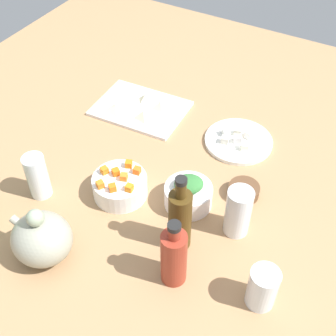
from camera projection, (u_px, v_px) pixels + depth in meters
tabletop at (168, 184)px, 128.65cm from camera, size 190.00×190.00×3.00cm
cutting_board at (141, 108)px, 150.05cm from camera, size 29.98×22.48×1.00cm
plate_tofu at (238, 141)px, 138.44cm from camera, size 20.55×20.55×1.20cm
bowl_greens at (188, 196)px, 119.53cm from camera, size 12.67×12.67×6.07cm
bowl_carrots at (120, 186)px, 122.05cm from camera, size 14.64×14.64×5.94cm
bowl_small_side at (244, 191)px, 122.78cm from camera, size 8.39×8.39×3.17cm
teapot at (42, 238)px, 105.81cm from camera, size 16.17×13.82×15.97cm
bottle_0 at (180, 219)px, 106.07cm from camera, size 5.52×5.52×22.80cm
bottle_2 at (174, 257)px, 100.06cm from camera, size 5.89×5.89×19.59cm
drinking_glass_0 at (262, 288)px, 97.84cm from camera, size 6.58×6.58×10.71cm
drinking_glass_1 at (37, 176)px, 119.69cm from camera, size 5.73×5.73×13.12cm
drinking_glass_2 at (238, 212)px, 110.67cm from camera, size 6.43×6.43×13.88cm
carrot_cube_0 at (112, 188)px, 116.43cm from camera, size 2.54×2.54×1.80cm
carrot_cube_1 at (100, 184)px, 117.21cm from camera, size 2.45×2.45×1.80cm
carrot_cube_2 at (116, 172)px, 120.40cm from camera, size 2.50×2.50×1.80cm
carrot_cube_3 at (129, 188)px, 116.41cm from camera, size 1.92×1.92×1.80cm
carrot_cube_4 at (129, 164)px, 122.52cm from camera, size 2.37×2.37×1.80cm
carrot_cube_5 at (137, 170)px, 120.81cm from camera, size 2.03×2.03×1.80cm
carrot_cube_6 at (124, 177)px, 119.13cm from camera, size 2.31×2.31×1.80cm
carrot_cube_7 at (104, 170)px, 120.87cm from camera, size 2.37×2.37×1.80cm
chopped_greens_mound at (189, 184)px, 116.28cm from camera, size 10.04×9.82×3.12cm
tofu_cube_0 at (238, 131)px, 139.01cm from camera, size 2.70×2.70×2.20cm
tofu_cube_1 at (245, 146)px, 134.24cm from camera, size 2.90×2.90×2.20cm
tofu_cube_2 at (249, 135)px, 138.01cm from camera, size 2.63×2.63×2.20cm
tofu_cube_3 at (225, 140)px, 136.31cm from camera, size 2.60×2.60×2.20cm
tofu_cube_4 at (226, 132)px, 138.87cm from camera, size 3.11×3.11×2.20cm
tofu_cube_5 at (237, 139)px, 136.50cm from camera, size 2.95×2.95×2.20cm
dumpling_0 at (116, 107)px, 147.72cm from camera, size 7.75×7.63×2.32cm
dumpling_1 at (144, 114)px, 144.80cm from camera, size 6.74×6.78×2.96cm
dumpling_2 at (161, 105)px, 148.54cm from camera, size 6.21×6.25×2.61cm
dumpling_3 at (145, 98)px, 151.02cm from camera, size 4.89×4.81×2.79cm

